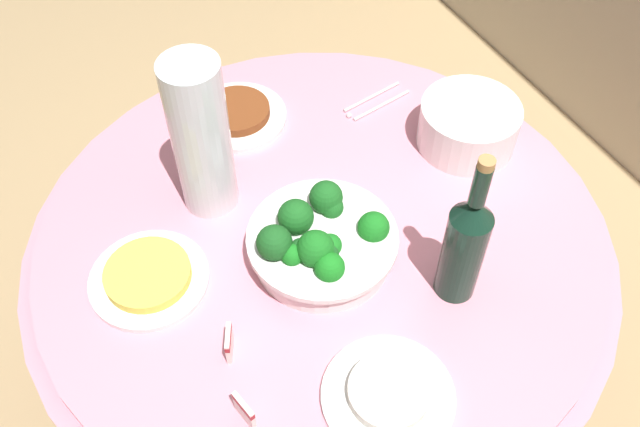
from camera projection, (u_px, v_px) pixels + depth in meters
name	position (u px, v px, depth m)	size (l,w,h in m)	color
ground_plane	(320.00, 394.00, 1.94)	(6.00, 6.00, 0.00)	tan
buffet_table	(320.00, 325.00, 1.65)	(1.16, 1.16, 0.74)	maroon
broccoli_bowl	(320.00, 242.00, 1.29)	(0.28, 0.28, 0.12)	white
plate_stack	(468.00, 125.00, 1.48)	(0.21, 0.21, 0.10)	white
wine_bottle	(465.00, 245.00, 1.19)	(0.07, 0.07, 0.34)	#122F22
decorative_fruit_vase	(203.00, 146.00, 1.31)	(0.11, 0.11, 0.34)	silver
serving_tongs	(374.00, 102.00, 1.60)	(0.07, 0.17, 0.01)	silver
food_plate_fried_egg	(148.00, 277.00, 1.28)	(0.22, 0.22, 0.03)	white
food_plate_rice	(388.00, 394.00, 1.14)	(0.22, 0.22, 0.03)	white
food_plate_stir_fry	(237.00, 114.00, 1.56)	(0.22, 0.22, 0.03)	white
label_placard_front	(244.00, 410.00, 1.10)	(0.05, 0.02, 0.05)	white
label_placard_mid	(229.00, 342.00, 1.18)	(0.05, 0.03, 0.05)	white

